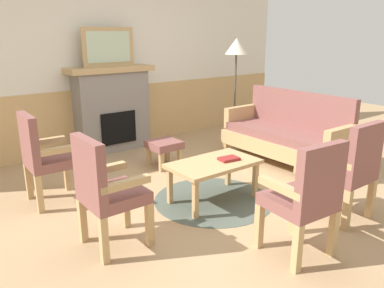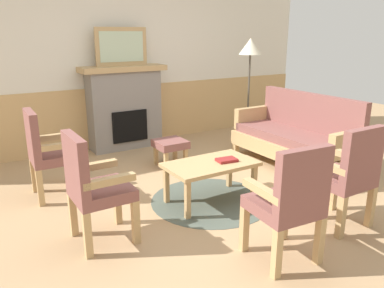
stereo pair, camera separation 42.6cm
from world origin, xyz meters
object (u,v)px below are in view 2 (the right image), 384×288
(fireplace, at_px, (125,107))
(armchair_front_center, at_px, (290,199))
(book_on_table, at_px, (227,160))
(floor_lamp_by_couch, at_px, (250,53))
(footstool, at_px, (170,146))
(armchair_by_window_left, at_px, (47,150))
(armchair_near_fireplace, at_px, (93,184))
(couch, at_px, (296,138))
(armchair_front_left, at_px, (348,172))
(framed_picture, at_px, (122,47))
(coffee_table, at_px, (211,167))

(fireplace, xyz_separation_m, armchair_front_center, (-0.13, -3.63, -0.11))
(book_on_table, relative_size, floor_lamp_by_couch, 0.13)
(fireplace, height_order, footstool, fireplace)
(footstool, bearing_deg, armchair_by_window_left, -173.45)
(armchair_near_fireplace, relative_size, armchair_by_window_left, 1.00)
(couch, bearing_deg, armchair_front_left, -120.90)
(armchair_front_left, bearing_deg, fireplace, 102.15)
(armchair_by_window_left, bearing_deg, footstool, 6.55)
(framed_picture, distance_m, coffee_table, 2.65)
(armchair_front_left, height_order, armchair_front_center, same)
(framed_picture, bearing_deg, couch, -51.54)
(framed_picture, xyz_separation_m, armchair_near_fireplace, (-1.32, -2.54, -1.02))
(armchair_by_window_left, xyz_separation_m, armchair_front_center, (1.31, -2.30, 0.00))
(couch, xyz_separation_m, footstool, (-1.44, 0.89, -0.11))
(armchair_near_fireplace, distance_m, armchair_front_center, 1.61)
(coffee_table, distance_m, footstool, 1.25)
(armchair_front_left, distance_m, floor_lamp_by_couch, 3.03)
(couch, distance_m, armchair_front_left, 1.70)
(armchair_front_center, relative_size, floor_lamp_by_couch, 0.58)
(couch, height_order, floor_lamp_by_couch, floor_lamp_by_couch)
(armchair_front_left, bearing_deg, footstool, 103.63)
(book_on_table, distance_m, armchair_front_left, 1.21)
(fireplace, xyz_separation_m, framed_picture, (0.00, 0.00, 0.91))
(footstool, relative_size, armchair_front_left, 0.41)
(armchair_near_fireplace, distance_m, floor_lamp_by_couch, 3.69)
(book_on_table, bearing_deg, armchair_front_left, -61.10)
(couch, relative_size, book_on_table, 8.46)
(book_on_table, xyz_separation_m, footstool, (0.01, 1.29, -0.17))
(book_on_table, bearing_deg, coffee_table, 162.00)
(footstool, xyz_separation_m, armchair_by_window_left, (-1.62, -0.19, 0.25))
(fireplace, bearing_deg, coffee_table, -89.99)
(couch, bearing_deg, framed_picture, 128.46)
(book_on_table, bearing_deg, framed_picture, 93.95)
(book_on_table, height_order, floor_lamp_by_couch, floor_lamp_by_couch)
(armchair_front_center, bearing_deg, footstool, 82.93)
(coffee_table, bearing_deg, framed_picture, 90.01)
(armchair_near_fireplace, bearing_deg, couch, 9.76)
(framed_picture, bearing_deg, armchair_near_fireplace, -117.37)
(framed_picture, bearing_deg, armchair_by_window_left, -137.30)
(couch, relative_size, armchair_by_window_left, 1.84)
(fireplace, distance_m, coffee_table, 2.39)
(armchair_near_fireplace, xyz_separation_m, armchair_front_center, (1.19, -1.09, 0.00))
(footstool, distance_m, armchair_by_window_left, 1.65)
(armchair_front_center, bearing_deg, coffee_table, 84.23)
(fireplace, bearing_deg, armchair_front_center, -91.99)
(armchair_near_fireplace, bearing_deg, fireplace, 62.63)
(book_on_table, relative_size, armchair_front_left, 0.22)
(footstool, xyz_separation_m, floor_lamp_by_couch, (1.63, 0.34, 1.17))
(couch, relative_size, coffee_table, 1.88)
(fireplace, bearing_deg, armchair_near_fireplace, -117.37)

